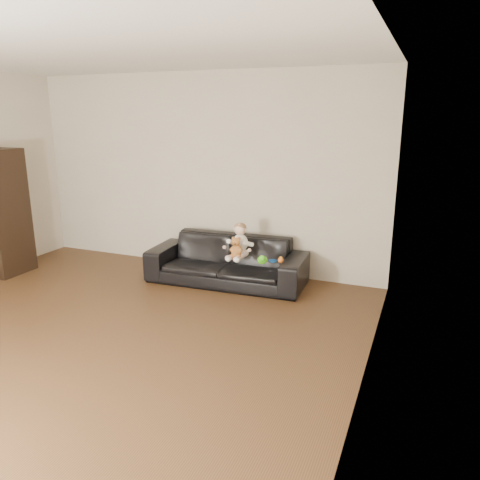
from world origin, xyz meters
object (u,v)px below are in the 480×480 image
at_px(baby, 240,243).
at_px(toy_green, 262,260).
at_px(sofa, 227,260).
at_px(cabinet, 3,213).
at_px(toy_blue_disc, 273,261).
at_px(toy_rattle, 281,260).
at_px(teddy_bear, 236,248).

height_order(baby, toy_green, baby).
bearing_deg(sofa, baby, -29.11).
distance_m(cabinet, toy_green, 3.47).
xyz_separation_m(cabinet, toy_blue_disc, (3.49, 0.67, -0.44)).
bearing_deg(cabinet, toy_rattle, 9.82).
bearing_deg(toy_blue_disc, baby, -178.30).
xyz_separation_m(cabinet, toy_green, (3.41, 0.53, -0.39)).
relative_size(cabinet, baby, 3.82).
bearing_deg(toy_blue_disc, toy_rattle, -15.27).
bearing_deg(toy_rattle, sofa, 170.54).
xyz_separation_m(sofa, teddy_bear, (0.23, -0.24, 0.26)).
xyz_separation_m(toy_green, toy_blue_disc, (0.08, 0.14, -0.04)).
bearing_deg(cabinet, toy_green, 8.59).
height_order(sofa, cabinet, cabinet).
distance_m(toy_green, toy_blue_disc, 0.17).
distance_m(sofa, toy_rattle, 0.76).
distance_m(teddy_bear, toy_green, 0.35).
distance_m(teddy_bear, toy_rattle, 0.54).
distance_m(cabinet, toy_blue_disc, 3.58).
bearing_deg(cabinet, teddy_bear, 9.39).
height_order(cabinet, teddy_bear, cabinet).
bearing_deg(toy_blue_disc, teddy_bear, -160.50).
relative_size(cabinet, teddy_bear, 6.69).
distance_m(toy_green, toy_rattle, 0.22).
xyz_separation_m(cabinet, toy_rattle, (3.60, 0.64, -0.41)).
relative_size(baby, toy_rattle, 6.13).
relative_size(toy_green, toy_blue_disc, 1.44).
relative_size(cabinet, toy_green, 11.78).
height_order(toy_rattle, toy_blue_disc, toy_rattle).
relative_size(sofa, toy_rattle, 28.06).
relative_size(sofa, teddy_bear, 8.03).
height_order(sofa, baby, baby).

